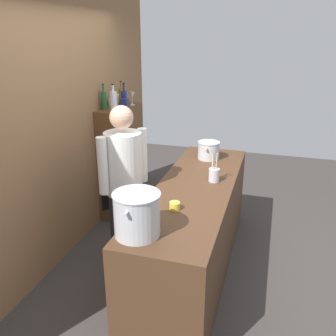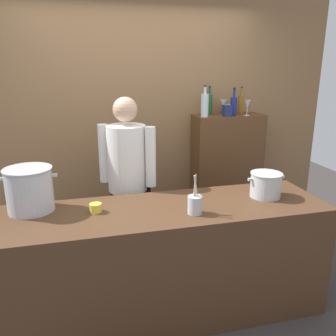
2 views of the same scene
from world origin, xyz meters
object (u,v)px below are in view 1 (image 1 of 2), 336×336
object	(u,v)px
wine_glass_short	(132,96)
spice_tin_cream	(113,102)
chef	(124,180)
wine_bottle_cobalt	(124,98)
wine_glass_tall	(117,99)
wine_bottle_amber	(121,96)
wine_bottle_green	(104,100)
utensil_crock	(214,174)
stockpot_small	(209,150)
butter_jar	(175,206)
spice_tin_navy	(124,104)
wine_bottle_clear	(114,101)
stockpot_large	(137,214)

from	to	relation	value
wine_glass_short	spice_tin_cream	xyz separation A→B (m)	(-0.15, 0.19, -0.06)
chef	spice_tin_cream	xyz separation A→B (m)	(1.20, 0.64, 0.48)
wine_bottle_cobalt	wine_glass_tall	size ratio (longest dim) A/B	1.78
wine_bottle_amber	wine_bottle_green	size ratio (longest dim) A/B	0.98
wine_bottle_amber	utensil_crock	bearing A→B (deg)	-125.40
utensil_crock	stockpot_small	bearing A→B (deg)	15.48
wine_bottle_amber	wine_bottle_green	distance (m)	0.35
stockpot_small	wine_bottle_green	bearing A→B (deg)	90.77
butter_jar	chef	bearing A→B (deg)	61.72
wine_glass_tall	spice_tin_navy	distance (m)	0.11
utensil_crock	wine_bottle_clear	xyz separation A→B (m)	(0.52, 1.26, 0.55)
wine_bottle_clear	wine_glass_tall	size ratio (longest dim) A/B	1.95
stockpot_small	wine_bottle_clear	world-z (taller)	wine_bottle_clear
wine_bottle_amber	wine_bottle_cobalt	world-z (taller)	wine_bottle_amber
stockpot_large	wine_bottle_cobalt	distance (m)	2.23
stockpot_large	wine_glass_short	size ratio (longest dim) A/B	2.43
wine_glass_tall	spice_tin_navy	xyz separation A→B (m)	(-0.00, -0.10, -0.05)
chef	wine_bottle_green	distance (m)	1.32
wine_bottle_green	spice_tin_cream	xyz separation A→B (m)	(0.20, -0.02, -0.06)
wine_bottle_clear	spice_tin_navy	size ratio (longest dim) A/B	2.74
stockpot_large	wine_bottle_amber	bearing A→B (deg)	26.02
stockpot_small	utensil_crock	xyz separation A→B (m)	(-0.65, -0.18, -0.03)
stockpot_small	spice_tin_navy	world-z (taller)	spice_tin_navy
chef	wine_glass_tall	world-z (taller)	chef
spice_tin_navy	wine_glass_short	bearing A→B (deg)	-1.51
butter_jar	wine_bottle_amber	world-z (taller)	wine_bottle_amber
stockpot_large	spice_tin_cream	bearing A→B (deg)	28.64
chef	wine_bottle_clear	size ratio (longest dim) A/B	5.21
wine_glass_short	butter_jar	bearing A→B (deg)	-148.15
wine_bottle_clear	chef	bearing A→B (deg)	-151.19
wine_bottle_green	wine_bottle_amber	bearing A→B (deg)	-11.68
wine_bottle_amber	wine_glass_short	bearing A→B (deg)	-87.11
butter_jar	wine_bottle_cobalt	bearing A→B (deg)	35.25
wine_bottle_cobalt	wine_bottle_clear	distance (m)	0.33
wine_glass_short	wine_bottle_amber	bearing A→B (deg)	92.89
butter_jar	wine_bottle_green	bearing A→B (deg)	43.42
wine_bottle_clear	wine_glass_short	world-z (taller)	wine_bottle_clear
chef	wine_bottle_cobalt	xyz separation A→B (m)	(1.21, 0.50, 0.53)
stockpot_small	wine_bottle_green	size ratio (longest dim) A/B	1.05
stockpot_large	spice_tin_cream	distance (m)	2.27
wine_bottle_green	wine_glass_short	bearing A→B (deg)	-31.33
wine_bottle_clear	spice_tin_cream	size ratio (longest dim) A/B	3.10
chef	stockpot_small	distance (m)	1.18
utensil_crock	wine_glass_tall	distance (m)	1.63
wine_bottle_green	spice_tin_navy	bearing A→B (deg)	-59.33
wine_bottle_amber	wine_bottle_clear	bearing A→B (deg)	-166.63
wine_bottle_amber	wine_bottle_clear	xyz separation A→B (m)	(-0.46, -0.11, 0.02)
utensil_crock	wine_bottle_amber	size ratio (longest dim) A/B	1.00
butter_jar	wine_bottle_green	world-z (taller)	wine_bottle_green
wine_bottle_clear	wine_glass_short	size ratio (longest dim) A/B	1.95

